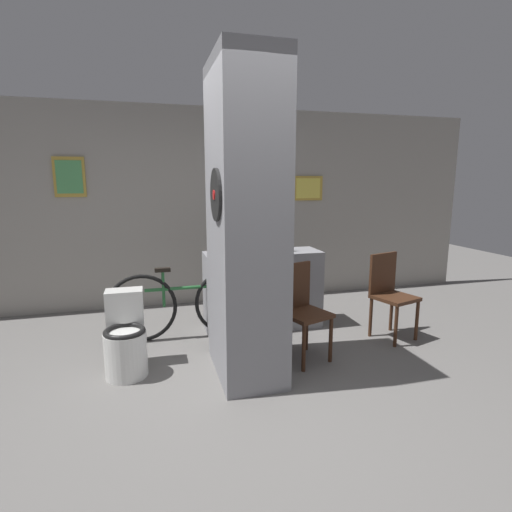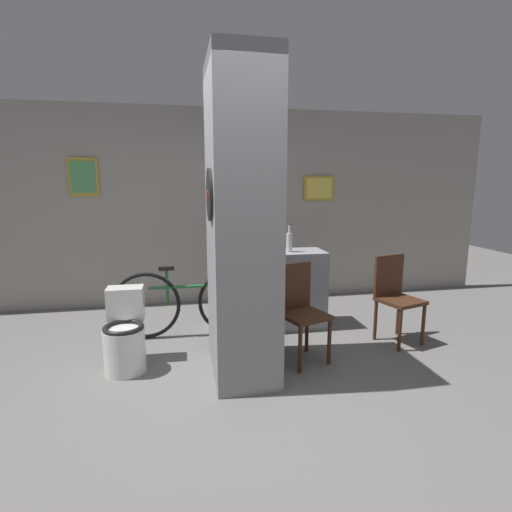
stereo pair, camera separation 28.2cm
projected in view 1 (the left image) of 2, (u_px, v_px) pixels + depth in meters
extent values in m
plane|color=slate|center=(252.00, 397.00, 3.10)|extent=(14.00, 14.00, 0.00)
cube|color=gray|center=(202.00, 208.00, 5.35)|extent=(8.00, 0.06, 2.60)
cube|color=#B79338|center=(69.00, 177.00, 4.82)|extent=(0.36, 0.02, 0.48)
cube|color=#4C9959|center=(69.00, 177.00, 4.80)|extent=(0.30, 0.01, 0.39)
cube|color=#B79338|center=(308.00, 188.00, 5.65)|extent=(0.44, 0.02, 0.34)
cube|color=#E0CC4C|center=(308.00, 188.00, 5.63)|extent=(0.36, 0.01, 0.28)
cube|color=gray|center=(245.00, 224.00, 3.30)|extent=(0.52, 0.90, 2.60)
cylinder|color=black|center=(216.00, 195.00, 3.01)|extent=(0.03, 0.40, 0.40)
cylinder|color=red|center=(214.00, 195.00, 3.01)|extent=(0.01, 0.07, 0.07)
cube|color=gray|center=(263.00, 290.00, 4.51)|extent=(1.30, 0.44, 0.88)
cylinder|color=silver|center=(126.00, 354.00, 3.41)|extent=(0.36, 0.36, 0.39)
torus|color=black|center=(124.00, 331.00, 3.37)|extent=(0.35, 0.35, 0.04)
cube|color=silver|center=(125.00, 307.00, 3.57)|extent=(0.32, 0.20, 0.31)
cylinder|color=#422616|center=(304.00, 348.00, 3.49)|extent=(0.04, 0.04, 0.43)
cylinder|color=#422616|center=(331.00, 340.00, 3.67)|extent=(0.04, 0.04, 0.43)
cylinder|color=#422616|center=(280.00, 336.00, 3.75)|extent=(0.04, 0.04, 0.43)
cylinder|color=#422616|center=(307.00, 329.00, 3.94)|extent=(0.04, 0.04, 0.43)
cube|color=#422616|center=(306.00, 314.00, 3.67)|extent=(0.49, 0.49, 0.04)
cube|color=#422616|center=(294.00, 286.00, 3.77)|extent=(0.37, 0.16, 0.43)
cylinder|color=#422616|center=(396.00, 327.00, 4.01)|extent=(0.04, 0.04, 0.43)
cylinder|color=#422616|center=(417.00, 321.00, 4.18)|extent=(0.04, 0.04, 0.43)
cylinder|color=#422616|center=(371.00, 317.00, 4.28)|extent=(0.04, 0.04, 0.43)
cylinder|color=#422616|center=(391.00, 312.00, 4.45)|extent=(0.04, 0.04, 0.43)
cube|color=#422616|center=(395.00, 298.00, 4.19)|extent=(0.48, 0.48, 0.04)
cube|color=#422616|center=(383.00, 273.00, 4.29)|extent=(0.38, 0.14, 0.43)
torus|color=black|center=(142.00, 308.00, 4.11)|extent=(0.72, 0.04, 0.72)
torus|color=black|center=(228.00, 302.00, 4.34)|extent=(0.72, 0.04, 0.72)
cylinder|color=#266633|center=(185.00, 288.00, 4.19)|extent=(0.83, 0.04, 0.04)
cylinder|color=#266633|center=(163.00, 289.00, 4.13)|extent=(0.03, 0.03, 0.37)
cylinder|color=#266633|center=(224.00, 285.00, 4.30)|extent=(0.03, 0.03, 0.34)
cube|color=black|center=(163.00, 270.00, 4.10)|extent=(0.16, 0.06, 0.04)
cylinder|color=#262626|center=(223.00, 270.00, 4.27)|extent=(0.03, 0.42, 0.03)
cylinder|color=silver|center=(285.00, 242.00, 4.44)|extent=(0.07, 0.07, 0.21)
cylinder|color=silver|center=(285.00, 229.00, 4.41)|extent=(0.03, 0.03, 0.09)
sphere|color=#333333|center=(285.00, 224.00, 4.40)|extent=(0.03, 0.03, 0.03)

